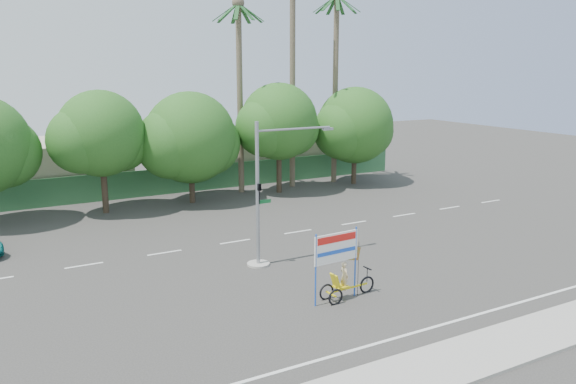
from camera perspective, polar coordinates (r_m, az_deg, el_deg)
ground at (r=25.61m, az=6.04°, el=-9.15°), size 120.00×120.00×0.00m
sidewalk_near at (r=20.45m, az=18.48°, el=-15.44°), size 50.00×2.40×0.12m
fence at (r=44.03m, az=-9.98°, el=1.31°), size 38.00×0.08×2.00m
building_left at (r=46.25m, az=-23.69°, el=2.23°), size 12.00×8.00×4.00m
building_right at (r=50.96m, az=-3.11°, el=3.91°), size 14.00×8.00×3.60m
tree_left at (r=38.33m, az=-18.55°, el=5.34°), size 6.66×5.60×8.07m
tree_center at (r=39.87m, az=-9.98°, el=5.20°), size 7.62×6.40×7.85m
tree_right at (r=42.52m, az=-0.99°, el=6.88°), size 6.90×5.80×8.36m
tree_far_right at (r=46.23m, az=6.77°, el=6.51°), size 7.38×6.20×7.94m
palm_tall at (r=44.62m, az=0.46°, el=13.87°), size 3.73×3.79×17.45m
palm_mid at (r=46.68m, az=4.86°, el=12.46°), size 3.73×3.79×15.45m
palm_short at (r=42.61m, az=-4.95°, el=11.73°), size 3.73×3.79×14.45m
traffic_signal at (r=26.93m, az=-2.50°, el=-1.47°), size 4.72×1.10×7.00m
trike_billboard at (r=23.44m, az=5.47°, el=-7.99°), size 3.12×0.75×3.07m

